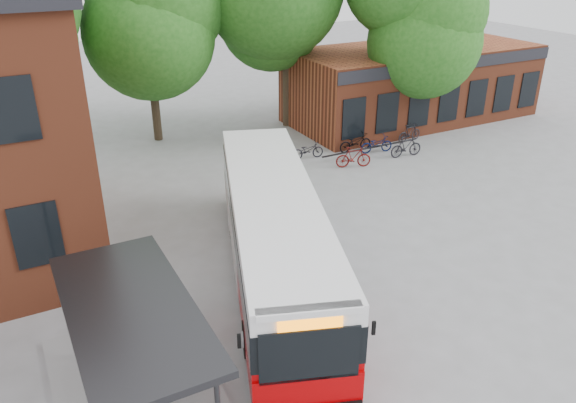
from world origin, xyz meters
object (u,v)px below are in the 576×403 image
bicycle_0 (308,150)px  bicycle_1 (353,157)px  city_bus (274,237)px  bicycle_5 (406,147)px  bicycle_4 (376,144)px  bicycle_2 (355,142)px  bicycle_7 (410,133)px  bus_shelter (138,362)px

bicycle_0 → bicycle_1: bicycle_1 is taller
city_bus → bicycle_5: (10.27, 6.52, -0.98)m
bicycle_5 → bicycle_4: bearing=44.7°
bicycle_1 → bicycle_2: bearing=-16.2°
bicycle_0 → bicycle_2: bearing=-87.7°
bicycle_0 → bicycle_4: bearing=-96.8°
bicycle_4 → bicycle_7: bicycle_7 is taller
bicycle_2 → bicycle_5: bearing=-133.5°
bus_shelter → bicycle_5: bearing=33.3°
bus_shelter → city_bus: 6.05m
bus_shelter → bicycle_5: bus_shelter is taller
bus_shelter → bicycle_2: (13.51, 11.75, -0.99)m
bus_shelter → city_bus: city_bus is taller
bus_shelter → bicycle_7: (16.77, 11.65, -0.99)m
bicycle_1 → bicycle_5: bearing=-70.5°
bicycle_7 → bicycle_1: bearing=102.6°
bicycle_0 → bicycle_7: 5.83m
bicycle_1 → bicycle_4: size_ratio=0.99×
bicycle_1 → bus_shelter: bearing=149.6°
bicycle_4 → bicycle_7: 2.50m
bus_shelter → bicycle_4: size_ratio=4.30×
bicycle_5 → bus_shelter: bearing=129.3°
city_bus → bicycle_0: bearing=74.1°
bus_shelter → bicycle_1: (12.25, 10.04, -0.96)m
bicycle_2 → bicycle_4: bearing=-125.3°
bus_shelter → bicycle_1: bus_shelter is taller
bicycle_4 → bicycle_0: bearing=86.3°
bicycle_5 → city_bus: bearing=128.4°
bus_shelter → bicycle_4: bearing=37.8°
city_bus → bicycle_5: size_ratio=7.02×
bicycle_0 → bicycle_7: (5.82, -0.31, 0.04)m
bicycle_5 → bicycle_2: bearing=50.5°
bus_shelter → bicycle_1: 15.87m
bus_shelter → bicycle_0: (10.95, 11.96, -1.03)m
bicycle_0 → bicycle_7: bearing=-86.0°
bicycle_0 → bicycle_2: 2.57m
bicycle_2 → city_bus: bearing=136.0°
bicycle_1 → bicycle_2: 2.12m
bus_shelter → bicycle_2: size_ratio=4.01×
city_bus → bicycle_4: size_ratio=7.13×
city_bus → bicycle_7: 14.40m
bicycle_4 → bicycle_7: (2.45, 0.52, 0.03)m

